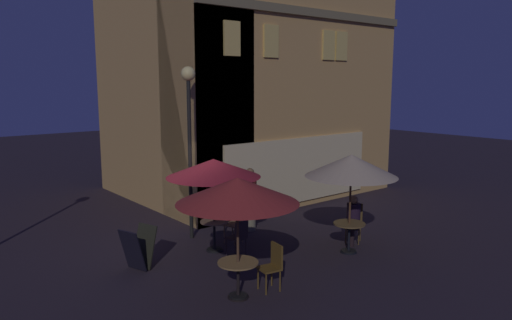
{
  "coord_description": "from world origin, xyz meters",
  "views": [
    {
      "loc": [
        -5.61,
        -10.15,
        4.07
      ],
      "look_at": [
        1.79,
        -1.04,
        2.17
      ],
      "focal_mm": 33.91,
      "sensor_mm": 36.0,
      "label": 1
    }
  ],
  "objects_px": {
    "cafe_table_2": "(349,231)",
    "patio_umbrella_0": "(213,168)",
    "cafe_table_1": "(238,271)",
    "cafe_chair_2": "(273,263)",
    "street_lamp_near_corner": "(189,115)",
    "cafe_chair_0": "(239,235)",
    "patio_umbrella_2": "(351,166)",
    "patron_seated_0": "(353,216)",
    "patio_umbrella_1": "(238,191)",
    "cafe_chair_3": "(354,219)",
    "cafe_chair_1": "(235,220)",
    "menu_sandwich_board": "(138,248)",
    "cafe_table_0": "(214,230)",
    "patron_standing_1": "(250,199)"
  },
  "relations": [
    {
      "from": "patio_umbrella_1",
      "to": "patron_seated_0",
      "type": "xyz_separation_m",
      "value": [
        4.19,
        0.69,
        -1.39
      ]
    },
    {
      "from": "street_lamp_near_corner",
      "to": "cafe_chair_0",
      "type": "bearing_deg",
      "value": -87.88
    },
    {
      "from": "patron_seated_0",
      "to": "patron_standing_1",
      "type": "relative_size",
      "value": 0.7
    },
    {
      "from": "patio_umbrella_1",
      "to": "cafe_chair_2",
      "type": "xyz_separation_m",
      "value": [
        0.76,
        -0.13,
        -1.54
      ]
    },
    {
      "from": "patio_umbrella_2",
      "to": "patron_seated_0",
      "type": "bearing_deg",
      "value": 32.12
    },
    {
      "from": "menu_sandwich_board",
      "to": "patio_umbrella_1",
      "type": "relative_size",
      "value": 0.4
    },
    {
      "from": "cafe_chair_1",
      "to": "cafe_chair_2",
      "type": "relative_size",
      "value": 0.99
    },
    {
      "from": "cafe_chair_1",
      "to": "cafe_chair_2",
      "type": "xyz_separation_m",
      "value": [
        -1.17,
        -2.8,
        -0.01
      ]
    },
    {
      "from": "patio_umbrella_0",
      "to": "patron_seated_0",
      "type": "bearing_deg",
      "value": -29.57
    },
    {
      "from": "cafe_table_2",
      "to": "cafe_chair_0",
      "type": "distance_m",
      "value": 2.67
    },
    {
      "from": "cafe_chair_0",
      "to": "patron_seated_0",
      "type": "relative_size",
      "value": 0.73
    },
    {
      "from": "patio_umbrella_2",
      "to": "cafe_chair_0",
      "type": "relative_size",
      "value": 2.64
    },
    {
      "from": "cafe_table_1",
      "to": "patio_umbrella_1",
      "type": "height_order",
      "value": "patio_umbrella_1"
    },
    {
      "from": "street_lamp_near_corner",
      "to": "patio_umbrella_0",
      "type": "xyz_separation_m",
      "value": [
        -0.09,
        -1.21,
        -1.21
      ]
    },
    {
      "from": "cafe_table_1",
      "to": "patron_seated_0",
      "type": "bearing_deg",
      "value": 9.42
    },
    {
      "from": "patio_umbrella_0",
      "to": "patio_umbrella_2",
      "type": "height_order",
      "value": "patio_umbrella_2"
    },
    {
      "from": "patio_umbrella_1",
      "to": "cafe_chair_2",
      "type": "height_order",
      "value": "patio_umbrella_1"
    },
    {
      "from": "street_lamp_near_corner",
      "to": "cafe_chair_0",
      "type": "xyz_separation_m",
      "value": [
        0.07,
        -1.97,
        -2.7
      ]
    },
    {
      "from": "patio_umbrella_2",
      "to": "menu_sandwich_board",
      "type": "bearing_deg",
      "value": 153.43
    },
    {
      "from": "patio_umbrella_1",
      "to": "patio_umbrella_2",
      "type": "relative_size",
      "value": 0.98
    },
    {
      "from": "cafe_table_2",
      "to": "patio_umbrella_0",
      "type": "distance_m",
      "value": 3.58
    },
    {
      "from": "cafe_chair_0",
      "to": "cafe_chair_2",
      "type": "relative_size",
      "value": 0.97
    },
    {
      "from": "patio_umbrella_2",
      "to": "cafe_table_2",
      "type": "bearing_deg",
      "value": 180.0
    },
    {
      "from": "cafe_chair_1",
      "to": "patio_umbrella_0",
      "type": "bearing_deg",
      "value": 0.0
    },
    {
      "from": "cafe_table_1",
      "to": "menu_sandwich_board",
      "type": "bearing_deg",
      "value": 108.33
    },
    {
      "from": "cafe_table_0",
      "to": "patio_umbrella_2",
      "type": "bearing_deg",
      "value": -40.85
    },
    {
      "from": "street_lamp_near_corner",
      "to": "patron_seated_0",
      "type": "xyz_separation_m",
      "value": [
        2.98,
        -2.95,
        -2.55
      ]
    },
    {
      "from": "patio_umbrella_0",
      "to": "cafe_chair_1",
      "type": "xyz_separation_m",
      "value": [
        0.81,
        0.23,
        -1.48
      ]
    },
    {
      "from": "cafe_table_1",
      "to": "patio_umbrella_0",
      "type": "xyz_separation_m",
      "value": [
        1.11,
        2.44,
        1.51
      ]
    },
    {
      "from": "cafe_table_0",
      "to": "cafe_chair_3",
      "type": "distance_m",
      "value": 3.6
    },
    {
      "from": "menu_sandwich_board",
      "to": "cafe_chair_1",
      "type": "relative_size",
      "value": 1.01
    },
    {
      "from": "cafe_table_0",
      "to": "patron_seated_0",
      "type": "xyz_separation_m",
      "value": [
        3.07,
        -1.74,
        0.17
      ]
    },
    {
      "from": "cafe_table_0",
      "to": "cafe_chair_3",
      "type": "xyz_separation_m",
      "value": [
        3.2,
        -1.66,
        0.07
      ]
    },
    {
      "from": "patio_umbrella_2",
      "to": "patio_umbrella_0",
      "type": "bearing_deg",
      "value": 139.15
    },
    {
      "from": "cafe_table_0",
      "to": "patron_standing_1",
      "type": "xyz_separation_m",
      "value": [
        1.71,
        0.76,
        0.35
      ]
    },
    {
      "from": "menu_sandwich_board",
      "to": "patio_umbrella_1",
      "type": "bearing_deg",
      "value": -90.05
    },
    {
      "from": "cafe_table_0",
      "to": "patio_umbrella_0",
      "type": "distance_m",
      "value": 1.52
    },
    {
      "from": "cafe_table_0",
      "to": "cafe_table_1",
      "type": "relative_size",
      "value": 0.97
    },
    {
      "from": "cafe_table_2",
      "to": "patio_umbrella_0",
      "type": "bearing_deg",
      "value": 139.15
    },
    {
      "from": "cafe_chair_3",
      "to": "cafe_chair_1",
      "type": "bearing_deg",
      "value": -70.67
    },
    {
      "from": "street_lamp_near_corner",
      "to": "cafe_table_0",
      "type": "distance_m",
      "value": 2.98
    },
    {
      "from": "street_lamp_near_corner",
      "to": "cafe_chair_3",
      "type": "relative_size",
      "value": 4.5
    },
    {
      "from": "street_lamp_near_corner",
      "to": "cafe_chair_3",
      "type": "distance_m",
      "value": 4.99
    },
    {
      "from": "patio_umbrella_0",
      "to": "cafe_table_0",
      "type": "bearing_deg",
      "value": 116.57
    },
    {
      "from": "patio_umbrella_0",
      "to": "cafe_chair_0",
      "type": "bearing_deg",
      "value": -77.82
    },
    {
      "from": "menu_sandwich_board",
      "to": "cafe_table_2",
      "type": "bearing_deg",
      "value": -44.95
    },
    {
      "from": "cafe_table_0",
      "to": "cafe_chair_2",
      "type": "height_order",
      "value": "cafe_chair_2"
    },
    {
      "from": "patio_umbrella_0",
      "to": "cafe_chair_3",
      "type": "distance_m",
      "value": 3.88
    },
    {
      "from": "menu_sandwich_board",
      "to": "cafe_chair_3",
      "type": "distance_m",
      "value": 5.43
    },
    {
      "from": "cafe_table_1",
      "to": "cafe_chair_2",
      "type": "xyz_separation_m",
      "value": [
        0.76,
        -0.13,
        0.02
      ]
    }
  ]
}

